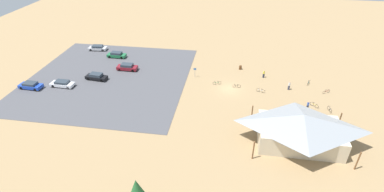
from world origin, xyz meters
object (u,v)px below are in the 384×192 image
object	(u,v)px
bicycle_black_yard_front	(237,86)
bicycle_white_near_sign	(261,90)
bicycle_red_edge_south	(326,92)
visitor_at_bikes	(308,105)
car_silver_aisle_side	(98,48)
visitor_near_lot	(264,74)
bicycle_orange_yard_center	(300,111)
trash_bin	(240,68)
lot_sign	(195,71)
car_maroon_near_entry	(127,67)
bicycle_yellow_yard_right	(314,105)
bicycle_teal_lone_west	(308,83)
bicycle_green_yard_left	(217,83)
bike_pavilion	(301,128)
bicycle_silver_front_row	(330,109)
visitor_by_pavilion	(289,86)
car_green_mid_lot	(117,55)
car_blue_by_curb	(31,85)
car_black_inner_stall	(96,77)
car_white_far_end	(62,84)

from	to	relation	value
bicycle_black_yard_front	bicycle_white_near_sign	distance (m)	4.84
bicycle_red_edge_south	visitor_at_bikes	distance (m)	8.02
car_silver_aisle_side	bicycle_red_edge_south	bearing A→B (deg)	165.80
visitor_near_lot	car_silver_aisle_side	bearing A→B (deg)	-11.94
bicycle_black_yard_front	bicycle_orange_yard_center	world-z (taller)	bicycle_orange_yard_center
visitor_near_lot	trash_bin	bearing A→B (deg)	-33.12
lot_sign	bicycle_orange_yard_center	world-z (taller)	lot_sign
bicycle_red_edge_south	car_maroon_near_entry	bearing A→B (deg)	-5.07
bicycle_yellow_yard_right	bicycle_teal_lone_west	bearing A→B (deg)	-93.08
bicycle_red_edge_south	visitor_near_lot	bearing A→B (deg)	-21.76
bicycle_green_yard_left	bicycle_white_near_sign	bearing A→B (deg)	168.84
bike_pavilion	trash_bin	world-z (taller)	bike_pavilion
car_maroon_near_entry	visitor_near_lot	distance (m)	30.04
bicycle_teal_lone_west	bicycle_yellow_yard_right	bearing A→B (deg)	86.92
bike_pavilion	bicycle_silver_front_row	distance (m)	12.02
bike_pavilion	bicycle_silver_front_row	size ratio (longest dim) A/B	8.26
lot_sign	car_maroon_near_entry	size ratio (longest dim) A/B	0.49
bicycle_teal_lone_west	bicycle_black_yard_front	distance (m)	14.95
visitor_by_pavilion	visitor_near_lot	distance (m)	6.44
bicycle_silver_front_row	visitor_at_bikes	bearing A→B (deg)	0.02
trash_bin	car_green_mid_lot	world-z (taller)	car_green_mid_lot
bicycle_red_edge_south	car_maroon_near_entry	distance (m)	41.99
bicycle_red_edge_south	car_maroon_near_entry	size ratio (longest dim) A/B	0.34
bike_pavilion	visitor_at_bikes	size ratio (longest dim) A/B	8.21
bicycle_red_edge_south	bicycle_black_yard_front	xyz separation A→B (m)	(17.39, 0.42, -0.01)
car_blue_by_curb	trash_bin	bearing A→B (deg)	-160.12
bicycle_silver_front_row	bicycle_green_yard_left	bearing A→B (deg)	-17.92
bicycle_orange_yard_center	visitor_at_bikes	size ratio (longest dim) A/B	1.02
bicycle_green_yard_left	car_silver_aisle_side	bearing A→B (deg)	-22.70
lot_sign	bicycle_green_yard_left	world-z (taller)	lot_sign
lot_sign	car_black_inner_stall	world-z (taller)	lot_sign
bicycle_silver_front_row	car_green_mid_lot	world-z (taller)	car_green_mid_lot
car_black_inner_stall	bicycle_green_yard_left	bearing A→B (deg)	-176.09
bicycle_white_near_sign	bicycle_green_yard_left	bearing A→B (deg)	-11.16
bicycle_black_yard_front	car_blue_by_curb	bearing A→B (deg)	9.24
lot_sign	car_black_inner_stall	xyz separation A→B (m)	(20.38, 4.32, -0.67)
car_blue_by_curb	visitor_near_lot	distance (m)	47.83
lot_sign	car_black_inner_stall	distance (m)	20.84
bicycle_red_edge_south	bicycle_teal_lone_west	bearing A→B (deg)	-46.76
bicycle_yellow_yard_right	bicycle_orange_yard_center	bearing A→B (deg)	38.14
bicycle_orange_yard_center	visitor_near_lot	bearing A→B (deg)	-65.30
bicycle_orange_yard_center	visitor_by_pavilion	distance (m)	7.96
car_green_mid_lot	visitor_near_lot	size ratio (longest dim) A/B	2.62
bicycle_yellow_yard_right	car_silver_aisle_side	size ratio (longest dim) A/B	0.27
car_black_inner_stall	visitor_by_pavilion	world-z (taller)	visitor_by_pavilion
car_green_mid_lot	car_white_far_end	xyz separation A→B (m)	(5.62, 15.25, -0.05)
trash_bin	bicycle_green_yard_left	distance (m)	9.06
lot_sign	visitor_at_bikes	world-z (taller)	lot_sign
bicycle_silver_front_row	bicycle_yellow_yard_right	world-z (taller)	bicycle_silver_front_row
car_maroon_near_entry	car_green_mid_lot	size ratio (longest dim) A/B	1.00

